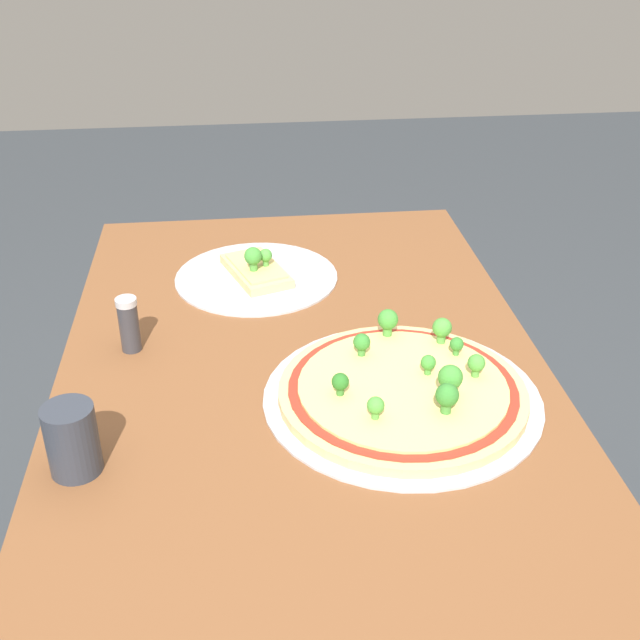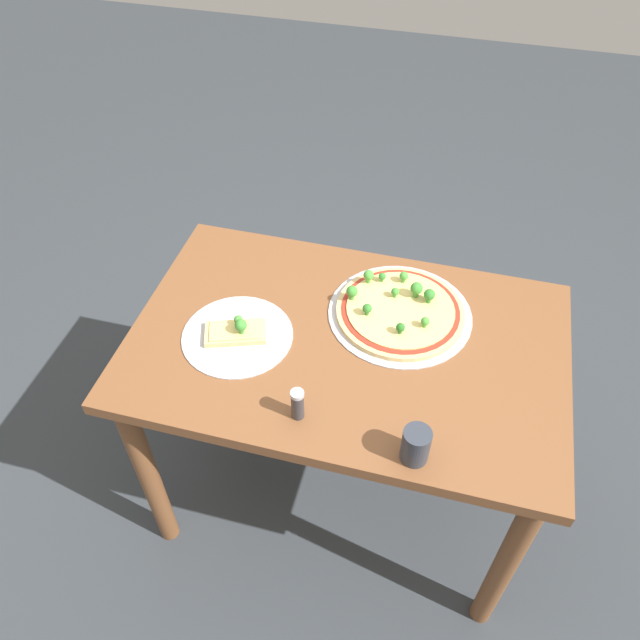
{
  "view_description": "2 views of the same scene",
  "coord_description": "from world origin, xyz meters",
  "views": [
    {
      "loc": [
        1.02,
        -0.09,
        1.43
      ],
      "look_at": [
        -0.08,
        0.04,
        0.79
      ],
      "focal_mm": 45.0,
      "sensor_mm": 36.0,
      "label": 1
    },
    {
      "loc": [
        0.21,
        -1.07,
        2.0
      ],
      "look_at": [
        -0.08,
        0.04,
        0.79
      ],
      "focal_mm": 35.0,
      "sensor_mm": 36.0,
      "label": 2
    }
  ],
  "objects": [
    {
      "name": "ground_plane",
      "position": [
        0.0,
        0.0,
        0.0
      ],
      "size": [
        8.0,
        8.0,
        0.0
      ],
      "primitive_type": "plane",
      "color": "#33383D"
    },
    {
      "name": "dining_table",
      "position": [
        0.0,
        0.0,
        0.65
      ],
      "size": [
        1.14,
        0.73,
        0.77
      ],
      "color": "brown",
      "rests_on": "ground_plane"
    },
    {
      "name": "pizza_tray_whole",
      "position": [
        0.12,
        0.13,
        0.79
      ],
      "size": [
        0.39,
        0.39,
        0.07
      ],
      "color": "#B7B7BC",
      "rests_on": "dining_table"
    },
    {
      "name": "pizza_tray_slice",
      "position": [
        -0.29,
        -0.06,
        0.78
      ],
      "size": [
        0.29,
        0.29,
        0.07
      ],
      "color": "#B7B7BC",
      "rests_on": "dining_table"
    },
    {
      "name": "drinking_cup",
      "position": [
        0.22,
        -0.3,
        0.82
      ],
      "size": [
        0.06,
        0.06,
        0.09
      ],
      "primitive_type": "cylinder",
      "color": "#2D333D",
      "rests_on": "dining_table"
    },
    {
      "name": "condiment_shaker",
      "position": [
        -0.06,
        -0.26,
        0.82
      ],
      "size": [
        0.03,
        0.03,
        0.09
      ],
      "color": "#333338",
      "rests_on": "dining_table"
    }
  ]
}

